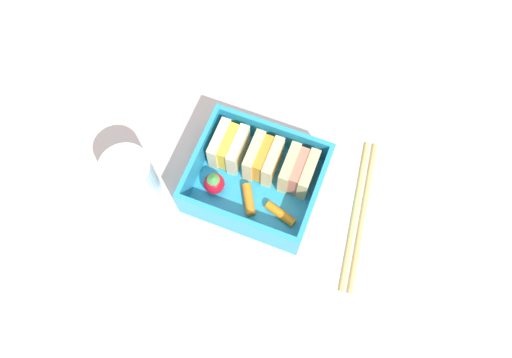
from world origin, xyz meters
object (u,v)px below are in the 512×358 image
Objects in this scene: carrot_stick_far_left at (280,214)px; drinking_glass at (131,179)px; chopstick_pair at (359,213)px; carrot_stick_left at (249,200)px; sandwich_center_left at (263,159)px; sandwich_left at (229,147)px; sandwich_center at (299,171)px; strawberry_far_left at (214,183)px.

drinking_glass is (-18.23, -2.97, 2.06)cm from carrot_stick_far_left.
carrot_stick_left is at bearing -164.39° from chopstick_pair.
sandwich_center_left reaches higher than chopstick_pair.
carrot_stick_far_left is at bearing -31.27° from sandwich_left.
sandwich_left is 18.26cm from chopstick_pair.
carrot_stick_far_left is at bearing -93.22° from sandwich_center.
drinking_glass is (-9.34, -8.37, 0.34)cm from sandwich_left.
strawberry_far_left is (-0.03, -4.92, -0.82)cm from sandwich_left.
sandwich_left is 10.54cm from carrot_stick_far_left.
strawberry_far_left is at bearing 177.74° from carrot_stick_left.
carrot_stick_left and carrot_stick_far_left have the same top height.
strawberry_far_left reaches higher than carrot_stick_far_left.
drinking_glass is (-9.31, -3.45, 1.16)cm from strawberry_far_left.
drinking_glass reaches higher than chopstick_pair.
sandwich_center_left is at bearing 30.99° from drinking_glass.
chopstick_pair is (8.75, -1.37, -3.12)cm from sandwich_center.
sandwich_left is 9.19cm from sandwich_center.
sandwich_center_left and sandwich_center have the same top height.
strawberry_far_left is at bearing -133.26° from sandwich_center_left.
sandwich_center is 7.06cm from carrot_stick_left.
chopstick_pair is at bearing 15.61° from carrot_stick_left.
carrot_stick_far_left reaches higher than chopstick_pair.
strawberry_far_left reaches higher than chopstick_pair.
carrot_stick_left is at bearing 13.19° from drinking_glass.
drinking_glass is at bearing -170.74° from carrot_stick_far_left.
sandwich_center_left is 7.11cm from carrot_stick_far_left.
sandwich_center_left reaches higher than carrot_stick_left.
sandwich_left and sandwich_center have the same top height.
sandwich_center is at bearing 24.30° from drinking_glass.
sandwich_center_left is (4.60, 0.00, 0.00)cm from sandwich_left.
drinking_glass is at bearing -138.14° from sandwich_left.
drinking_glass is at bearing -155.70° from sandwich_center.
sandwich_center is 9.39cm from chopstick_pair.
strawberry_far_left is at bearing -168.85° from chopstick_pair.
strawberry_far_left reaches higher than carrot_stick_left.
carrot_stick_far_left is at bearing -3.97° from carrot_stick_left.
sandwich_center is 5.67cm from carrot_stick_far_left.
sandwich_left reaches higher than carrot_stick_far_left.
sandwich_left is 0.67× the size of drinking_glass.
carrot_stick_left is (0.01, -5.10, -1.68)cm from sandwich_center_left.
sandwich_center_left is 1.26× the size of carrot_stick_far_left.
chopstick_pair is (9.06, 4.02, -1.40)cm from carrot_stick_far_left.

